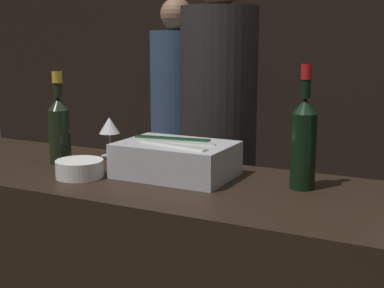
{
  "coord_description": "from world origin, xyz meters",
  "views": [
    {
      "loc": [
        0.76,
        -1.18,
        1.45
      ],
      "look_at": [
        0.0,
        0.34,
        1.12
      ],
      "focal_mm": 50.0,
      "sensor_mm": 36.0,
      "label": 1
    }
  ],
  "objects_px": {
    "bowl_white": "(80,168)",
    "champagne_bottle": "(59,126)",
    "ice_bin_with_bottles": "(175,157)",
    "person_blond_tee": "(218,137)",
    "wine_glass": "(109,127)",
    "person_grey_polo": "(177,113)",
    "red_wine_bottle_burgundy": "(304,139)"
  },
  "relations": [
    {
      "from": "ice_bin_with_bottles",
      "to": "person_blond_tee",
      "type": "xyz_separation_m",
      "value": [
        -0.14,
        0.67,
        -0.05
      ]
    },
    {
      "from": "ice_bin_with_bottles",
      "to": "red_wine_bottle_burgundy",
      "type": "xyz_separation_m",
      "value": [
        0.42,
        0.04,
        0.09
      ]
    },
    {
      "from": "champagne_bottle",
      "to": "person_blond_tee",
      "type": "distance_m",
      "value": 0.78
    },
    {
      "from": "wine_glass",
      "to": "champagne_bottle",
      "type": "bearing_deg",
      "value": -117.8
    },
    {
      "from": "bowl_white",
      "to": "person_grey_polo",
      "type": "relative_size",
      "value": 0.09
    },
    {
      "from": "champagne_bottle",
      "to": "bowl_white",
      "type": "bearing_deg",
      "value": -34.17
    },
    {
      "from": "wine_glass",
      "to": "person_blond_tee",
      "type": "bearing_deg",
      "value": 65.39
    },
    {
      "from": "wine_glass",
      "to": "person_blond_tee",
      "type": "height_order",
      "value": "person_blond_tee"
    },
    {
      "from": "wine_glass",
      "to": "champagne_bottle",
      "type": "distance_m",
      "value": 0.2
    },
    {
      "from": "red_wine_bottle_burgundy",
      "to": "person_grey_polo",
      "type": "distance_m",
      "value": 2.04
    },
    {
      "from": "wine_glass",
      "to": "person_grey_polo",
      "type": "xyz_separation_m",
      "value": [
        -0.49,
        1.46,
        -0.16
      ]
    },
    {
      "from": "ice_bin_with_bottles",
      "to": "champagne_bottle",
      "type": "distance_m",
      "value": 0.48
    },
    {
      "from": "bowl_white",
      "to": "person_grey_polo",
      "type": "xyz_separation_m",
      "value": [
        -0.59,
        1.77,
        -0.07
      ]
    },
    {
      "from": "bowl_white",
      "to": "champagne_bottle",
      "type": "height_order",
      "value": "champagne_bottle"
    },
    {
      "from": "wine_glass",
      "to": "person_blond_tee",
      "type": "xyz_separation_m",
      "value": [
        0.24,
        0.51,
        -0.1
      ]
    },
    {
      "from": "wine_glass",
      "to": "champagne_bottle",
      "type": "height_order",
      "value": "champagne_bottle"
    },
    {
      "from": "red_wine_bottle_burgundy",
      "to": "person_grey_polo",
      "type": "height_order",
      "value": "person_grey_polo"
    },
    {
      "from": "bowl_white",
      "to": "red_wine_bottle_burgundy",
      "type": "bearing_deg",
      "value": 15.92
    },
    {
      "from": "ice_bin_with_bottles",
      "to": "red_wine_bottle_burgundy",
      "type": "relative_size",
      "value": 0.99
    },
    {
      "from": "person_blond_tee",
      "to": "person_grey_polo",
      "type": "xyz_separation_m",
      "value": [
        -0.73,
        0.94,
        -0.06
      ]
    },
    {
      "from": "ice_bin_with_bottles",
      "to": "wine_glass",
      "type": "distance_m",
      "value": 0.41
    },
    {
      "from": "bowl_white",
      "to": "red_wine_bottle_burgundy",
      "type": "relative_size",
      "value": 0.42
    },
    {
      "from": "person_blond_tee",
      "to": "person_grey_polo",
      "type": "height_order",
      "value": "person_blond_tee"
    },
    {
      "from": "wine_glass",
      "to": "person_grey_polo",
      "type": "relative_size",
      "value": 0.09
    },
    {
      "from": "red_wine_bottle_burgundy",
      "to": "person_blond_tee",
      "type": "bearing_deg",
      "value": 131.98
    },
    {
      "from": "ice_bin_with_bottles",
      "to": "champagne_bottle",
      "type": "relative_size",
      "value": 1.11
    },
    {
      "from": "wine_glass",
      "to": "person_grey_polo",
      "type": "distance_m",
      "value": 1.55
    },
    {
      "from": "red_wine_bottle_burgundy",
      "to": "person_blond_tee",
      "type": "height_order",
      "value": "person_blond_tee"
    },
    {
      "from": "champagne_bottle",
      "to": "wine_glass",
      "type": "bearing_deg",
      "value": 62.2
    },
    {
      "from": "wine_glass",
      "to": "person_grey_polo",
      "type": "height_order",
      "value": "person_grey_polo"
    },
    {
      "from": "wine_glass",
      "to": "red_wine_bottle_burgundy",
      "type": "distance_m",
      "value": 0.8
    },
    {
      "from": "bowl_white",
      "to": "wine_glass",
      "type": "bearing_deg",
      "value": 107.18
    }
  ]
}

